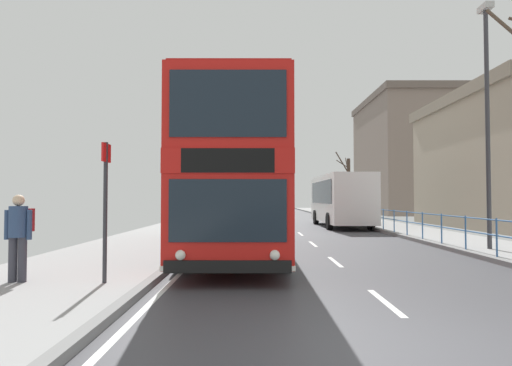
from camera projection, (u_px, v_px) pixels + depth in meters
The scene contains 9 objects.
ground at pixel (390, 354), 4.95m from camera, with size 15.80×140.00×0.20m.
double_decker_bus_main at pixel (241, 179), 14.34m from camera, with size 2.79×11.62×4.53m.
background_bus_far_lane at pixel (342, 199), 27.62m from camera, with size 2.64×9.10×3.13m.
pedestrian_railing_far_kerb at pixel (416, 220), 18.71m from camera, with size 0.05×31.20×1.06m.
pedestrian_with_backpack at pixel (22, 231), 8.71m from camera, with size 0.54×0.53×1.68m.
bus_stop_sign_near at pixel (108, 196), 8.61m from camera, with size 0.08×0.44×2.69m.
street_lamp_far_side at pixel (490, 107), 14.42m from camera, with size 0.28×0.60×7.91m.
bare_tree_far_01 at pixel (350, 186), 37.55m from camera, with size 2.08×1.60×5.52m.
background_building_00 at pixel (410, 156), 50.68m from camera, with size 9.27×15.73×13.12m.
Camera 1 is at (-2.18, -5.02, 1.76)m, focal length 31.45 mm.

